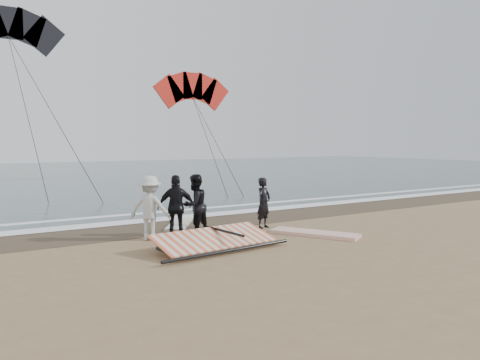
% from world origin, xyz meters
% --- Properties ---
extents(ground, '(120.00, 120.00, 0.00)m').
position_xyz_m(ground, '(0.00, 0.00, 0.00)').
color(ground, '#8C704C').
rests_on(ground, ground).
extents(sea, '(120.00, 54.00, 0.02)m').
position_xyz_m(sea, '(0.00, 33.00, 0.01)').
color(sea, '#233838').
rests_on(sea, ground).
extents(wet_sand, '(120.00, 2.80, 0.01)m').
position_xyz_m(wet_sand, '(0.00, 4.50, 0.01)').
color(wet_sand, '#4C3D2B').
rests_on(wet_sand, ground).
extents(foam_near, '(120.00, 0.90, 0.01)m').
position_xyz_m(foam_near, '(0.00, 5.90, 0.03)').
color(foam_near, white).
rests_on(foam_near, sea).
extents(foam_far, '(120.00, 0.45, 0.01)m').
position_xyz_m(foam_far, '(0.00, 7.60, 0.03)').
color(foam_far, white).
rests_on(foam_far, sea).
extents(man_main, '(0.72, 0.59, 1.68)m').
position_xyz_m(man_main, '(-0.27, 2.55, 0.84)').
color(man_main, black).
rests_on(man_main, ground).
extents(board_white, '(1.98, 2.73, 0.11)m').
position_xyz_m(board_white, '(0.35, 0.70, 0.05)').
color(board_white, white).
rests_on(board_white, ground).
extents(board_cream, '(1.79, 2.25, 0.10)m').
position_xyz_m(board_cream, '(-2.48, 4.41, 0.05)').
color(board_cream, beige).
rests_on(board_cream, ground).
extents(trio_cluster, '(2.64, 1.37, 1.90)m').
position_xyz_m(trio_cluster, '(-3.55, 2.61, 0.94)').
color(trio_cluster, black).
rests_on(trio_cluster, ground).
extents(sail_rig, '(3.88, 2.00, 0.49)m').
position_xyz_m(sail_rig, '(-3.22, 0.84, 0.19)').
color(sail_rig, black).
rests_on(sail_rig, ground).
extents(kite_red, '(6.92, 6.04, 13.72)m').
position_xyz_m(kite_red, '(6.83, 22.09, 6.57)').
color(kite_red, red).
rests_on(kite_red, ground).
extents(kite_dark, '(7.74, 5.98, 15.29)m').
position_xyz_m(kite_dark, '(-5.52, 23.14, 9.76)').
color(kite_dark, black).
rests_on(kite_dark, ground).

